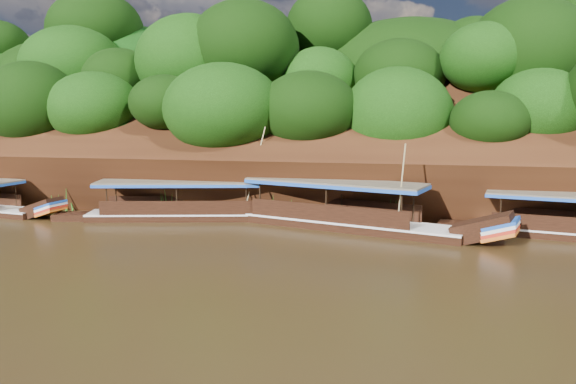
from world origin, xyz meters
name	(u,v)px	position (x,y,z in m)	size (l,w,h in m)	color
ground	(357,267)	(0.00, 0.00, 0.00)	(160.00, 160.00, 0.00)	black
riverbank	(380,169)	(-0.01, 22.73, 1.89)	(120.00, 30.06, 19.40)	black
boat_1	(360,219)	(-0.42, 7.49, 0.61)	(15.68, 6.72, 5.52)	black
boat_2	(205,211)	(-10.10, 8.78, 0.54)	(15.26, 5.22, 6.15)	black
reeds	(307,207)	(-3.79, 9.45, 0.90)	(47.91, 2.56, 2.06)	#316E1B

